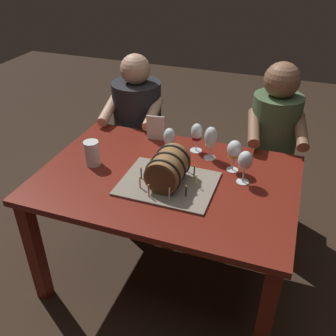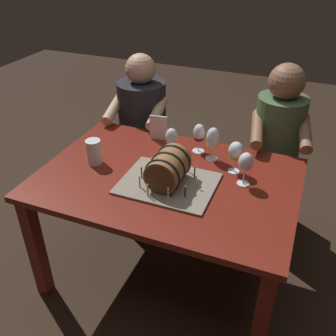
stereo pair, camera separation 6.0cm
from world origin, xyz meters
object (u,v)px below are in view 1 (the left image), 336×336
at_px(person_seated_right, 269,160).
at_px(beer_pint, 92,154).
at_px(wine_glass_amber, 234,150).
at_px(wine_glass_red, 197,133).
at_px(dining_table, 167,192).
at_px(barrel_cake, 168,171).
at_px(menu_card, 156,128).
at_px(wine_glass_empty, 245,161).
at_px(wine_glass_white, 211,138).
at_px(person_seated_left, 138,138).
at_px(wine_glass_rose, 169,138).

bearing_deg(person_seated_right, beer_pint, -141.87).
relative_size(wine_glass_amber, wine_glass_red, 1.02).
height_order(dining_table, wine_glass_red, wine_glass_red).
bearing_deg(beer_pint, barrel_cake, -5.58).
bearing_deg(barrel_cake, wine_glass_amber, 41.04).
height_order(dining_table, person_seated_right, person_seated_right).
relative_size(dining_table, wine_glass_red, 7.70).
bearing_deg(menu_card, wine_glass_red, -18.65).
height_order(barrel_cake, wine_glass_empty, barrel_cake).
height_order(wine_glass_empty, beer_pint, wine_glass_empty).
height_order(wine_glass_white, person_seated_left, person_seated_left).
height_order(wine_glass_amber, person_seated_right, person_seated_right).
bearing_deg(person_seated_right, wine_glass_empty, -98.18).
distance_m(beer_pint, person_seated_left, 0.75).
relative_size(wine_glass_rose, person_seated_left, 0.15).
bearing_deg(wine_glass_amber, menu_card, 160.31).
bearing_deg(person_seated_left, wine_glass_rose, -48.66).
xyz_separation_m(barrel_cake, person_seated_left, (-0.50, 0.75, -0.27)).
relative_size(wine_glass_empty, wine_glass_white, 0.93).
distance_m(wine_glass_amber, person_seated_left, 0.99).
height_order(dining_table, wine_glass_empty, wine_glass_empty).
xyz_separation_m(barrel_cake, person_seated_right, (0.44, 0.75, -0.27)).
relative_size(dining_table, wine_glass_amber, 7.53).
bearing_deg(wine_glass_empty, wine_glass_rose, 163.03).
height_order(barrel_cake, menu_card, barrel_cake).
bearing_deg(person_seated_right, wine_glass_rose, -139.16).
bearing_deg(person_seated_left, dining_table, -55.47).
bearing_deg(wine_glass_rose, wine_glass_white, 10.23).
bearing_deg(beer_pint, wine_glass_white, 25.62).
distance_m(barrel_cake, wine_glass_white, 0.36).
bearing_deg(beer_pint, wine_glass_amber, 15.22).
relative_size(wine_glass_white, menu_card, 1.23).
bearing_deg(wine_glass_amber, person_seated_right, 72.49).
xyz_separation_m(barrel_cake, menu_card, (-0.24, 0.43, 0.00)).
xyz_separation_m(beer_pint, person_seated_right, (0.90, 0.71, -0.26)).
bearing_deg(dining_table, wine_glass_rose, 106.00).
relative_size(wine_glass_red, menu_card, 1.10).
distance_m(wine_glass_white, wine_glass_rose, 0.23).
relative_size(wine_glass_empty, wine_glass_rose, 1.08).
xyz_separation_m(wine_glass_amber, person_seated_right, (0.16, 0.50, -0.31)).
bearing_deg(wine_glass_empty, person_seated_right, 81.82).
bearing_deg(person_seated_right, dining_table, -124.59).
distance_m(wine_glass_amber, wine_glass_rose, 0.38).
bearing_deg(person_seated_left, menu_card, -50.18).
xyz_separation_m(wine_glass_amber, person_seated_left, (-0.79, 0.50, -0.32)).
distance_m(wine_glass_rose, beer_pint, 0.44).
bearing_deg(wine_glass_red, barrel_cake, -95.61).
distance_m(wine_glass_amber, wine_glass_red, 0.28).
xyz_separation_m(wine_glass_amber, wine_glass_red, (-0.24, 0.14, -0.01)).
relative_size(barrel_cake, wine_glass_amber, 2.66).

